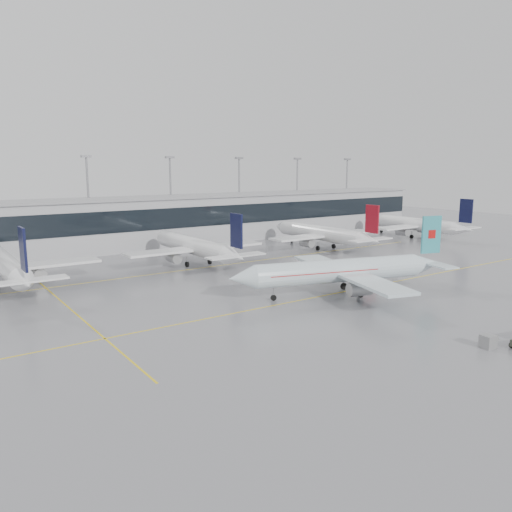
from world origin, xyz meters
TOP-DOWN VIEW (x-y plane):
  - ground at (0.00, 0.00)m, footprint 320.00×320.00m
  - taxi_line_main at (0.00, 0.00)m, footprint 120.00×0.25m
  - taxi_line_north at (0.00, 30.00)m, footprint 120.00×0.25m
  - taxi_line_cross at (-30.00, 15.00)m, footprint 0.25×60.00m
  - terminal at (0.00, 62.00)m, footprint 180.00×15.00m
  - terminal_glass at (0.00, 54.45)m, footprint 180.00×0.20m
  - terminal_roof at (0.00, 62.00)m, footprint 182.00×16.00m
  - light_masts at (0.00, 68.00)m, footprint 156.40×1.00m
  - air_canada_jet at (8.05, -1.15)m, footprint 36.95×30.30m
  - parked_jet_b at (-35.00, 33.69)m, footprint 29.64×36.96m
  - parked_jet_c at (-0.00, 33.69)m, footprint 29.64×36.96m
  - parked_jet_d at (35.00, 33.69)m, footprint 29.64×36.96m
  - parked_jet_e at (70.00, 33.69)m, footprint 29.64×36.96m
  - gse_unit at (4.04, -27.39)m, footprint 1.62×1.52m

SIDE VIEW (x-z plane):
  - ground at x=0.00m, z-range 0.00..0.00m
  - taxi_line_main at x=0.00m, z-range 0.00..0.01m
  - taxi_line_north at x=0.00m, z-range 0.00..0.01m
  - taxi_line_cross at x=-30.00m, z-range 0.00..0.01m
  - gse_unit at x=4.04m, z-range 0.00..1.49m
  - parked_jet_b at x=-35.00m, z-range -2.15..9.57m
  - parked_jet_c at x=0.00m, z-range -2.15..9.57m
  - parked_jet_d at x=35.00m, z-range -2.15..9.57m
  - parked_jet_e at x=70.00m, z-range -2.15..9.57m
  - air_canada_jet at x=8.05m, z-range -2.16..9.73m
  - terminal at x=0.00m, z-range 0.00..12.00m
  - terminal_glass at x=0.00m, z-range 5.00..10.00m
  - terminal_roof at x=0.00m, z-range 12.00..12.40m
  - light_masts at x=0.00m, z-range 2.04..24.64m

